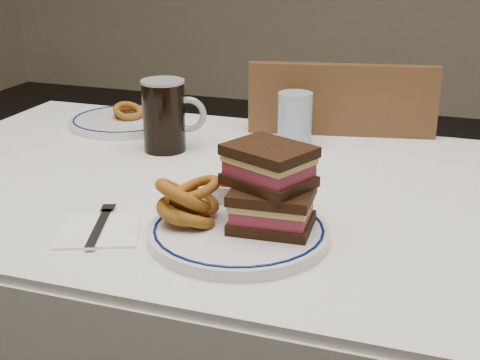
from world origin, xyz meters
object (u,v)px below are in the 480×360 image
(chair_far, at_px, (335,216))
(reuben_sandwich, at_px, (270,187))
(main_plate, at_px, (239,232))
(far_plate, at_px, (125,121))
(beer_mug, at_px, (165,115))

(chair_far, xyz_separation_m, reuben_sandwich, (0.02, -0.68, 0.34))
(main_plate, bearing_deg, far_plate, 132.70)
(beer_mug, bearing_deg, main_plate, -51.41)
(far_plate, bearing_deg, beer_mug, -38.90)
(chair_far, distance_m, far_plate, 0.58)
(main_plate, height_order, beer_mug, beer_mug)
(main_plate, bearing_deg, beer_mug, 128.59)
(chair_far, xyz_separation_m, main_plate, (-0.02, -0.71, 0.27))
(chair_far, bearing_deg, beer_mug, -131.04)
(far_plate, bearing_deg, reuben_sandwich, -43.40)
(main_plate, height_order, reuben_sandwich, reuben_sandwich)
(chair_far, xyz_separation_m, beer_mug, (-0.30, -0.35, 0.33))
(beer_mug, height_order, far_plate, beer_mug)
(chair_far, bearing_deg, main_plate, -91.36)
(beer_mug, xyz_separation_m, far_plate, (-0.18, 0.14, -0.07))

